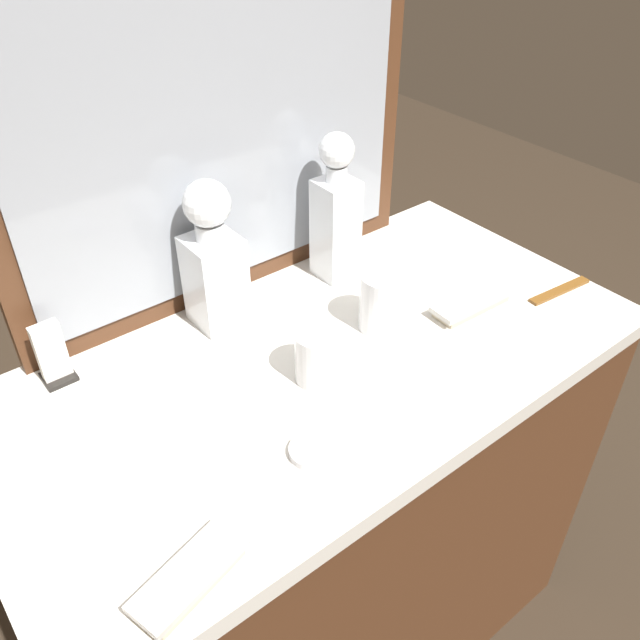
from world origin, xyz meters
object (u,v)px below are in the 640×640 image
object	(u,v)px
crystal_tumbler_center	(382,303)
silver_brush_front	(190,577)
silver_brush_rear	(471,303)
tortoiseshell_comb	(559,291)
napkin_holder	(53,357)
crystal_decanter_rear	(214,268)
crystal_tumbler_right	(319,358)
crystal_decanter_center	(336,221)
porcelain_dish	(313,451)

from	to	relation	value
crystal_tumbler_center	silver_brush_front	size ratio (longest dim) A/B	0.68
crystal_tumbler_center	silver_brush_rear	size ratio (longest dim) A/B	0.64
tortoiseshell_comb	napkin_holder	size ratio (longest dim) A/B	1.37
crystal_tumbler_center	tortoiseshell_comb	distance (m)	0.37
silver_brush_front	crystal_decanter_rear	bearing A→B (deg)	54.77
crystal_tumbler_right	napkin_holder	size ratio (longest dim) A/B	0.85
crystal_tumbler_center	crystal_decanter_center	bearing A→B (deg)	76.33
crystal_decanter_center	crystal_tumbler_center	size ratio (longest dim) A/B	2.68
napkin_holder	porcelain_dish	bearing A→B (deg)	-59.40
silver_brush_front	napkin_holder	world-z (taller)	napkin_holder
crystal_decanter_center	crystal_tumbler_right	xyz separation A→B (m)	(-0.22, -0.23, -0.08)
crystal_tumbler_right	silver_brush_front	bearing A→B (deg)	-150.95
crystal_decanter_rear	crystal_tumbler_center	xyz separation A→B (m)	(0.22, -0.20, -0.06)
crystal_tumbler_right	silver_brush_front	size ratio (longest dim) A/B	0.57
crystal_tumbler_center	porcelain_dish	world-z (taller)	crystal_tumbler_center
tortoiseshell_comb	napkin_holder	bearing A→B (deg)	157.27
silver_brush_front	crystal_decanter_center	bearing A→B (deg)	36.45
crystal_decanter_center	porcelain_dish	bearing A→B (deg)	-133.15
silver_brush_rear	crystal_decanter_rear	bearing A→B (deg)	145.79
silver_brush_rear	crystal_tumbler_right	bearing A→B (deg)	175.59
silver_brush_rear	silver_brush_front	bearing A→B (deg)	-166.40
crystal_tumbler_center	crystal_decanter_rear	bearing A→B (deg)	138.22
crystal_decanter_center	crystal_decanter_rear	size ratio (longest dim) A/B	1.07
crystal_tumbler_center	porcelain_dish	xyz separation A→B (m)	(-0.28, -0.16, -0.04)
crystal_decanter_center	porcelain_dish	xyz separation A→B (m)	(-0.33, -0.35, -0.11)
crystal_tumbler_center	silver_brush_rear	distance (m)	0.18
porcelain_dish	crystal_tumbler_center	bearing A→B (deg)	30.14
crystal_decanter_rear	tortoiseshell_comb	world-z (taller)	crystal_decanter_rear
silver_brush_rear	napkin_holder	size ratio (longest dim) A/B	1.55
silver_brush_front	porcelain_dish	xyz separation A→B (m)	(0.24, 0.07, -0.01)
porcelain_dish	napkin_holder	world-z (taller)	napkin_holder
crystal_tumbler_center	tortoiseshell_comb	bearing A→B (deg)	-21.64
crystal_tumbler_right	porcelain_dish	xyz separation A→B (m)	(-0.11, -0.12, -0.04)
porcelain_dish	silver_brush_front	bearing A→B (deg)	-163.77
crystal_decanter_center	silver_brush_rear	distance (m)	0.30
crystal_decanter_center	silver_brush_front	distance (m)	0.71
crystal_decanter_rear	crystal_tumbler_center	bearing A→B (deg)	-41.78
silver_brush_rear	tortoiseshell_comb	world-z (taller)	silver_brush_rear
crystal_decanter_center	napkin_holder	distance (m)	0.56
silver_brush_front	crystal_tumbler_center	bearing A→B (deg)	24.11
porcelain_dish	silver_brush_rear	bearing A→B (deg)	12.17
tortoiseshell_comb	silver_brush_front	bearing A→B (deg)	-173.61
napkin_holder	silver_brush_rear	bearing A→B (deg)	-23.05
crystal_decanter_rear	silver_brush_rear	xyz separation A→B (m)	(0.39, -0.26, -0.10)
crystal_decanter_center	crystal_tumbler_right	distance (m)	0.32
crystal_tumbler_right	porcelain_dish	distance (m)	0.17
silver_brush_rear	porcelain_dish	bearing A→B (deg)	-167.83
crystal_decanter_center	porcelain_dish	distance (m)	0.49
crystal_tumbler_center	porcelain_dish	size ratio (longest dim) A/B	1.56
crystal_decanter_rear	tortoiseshell_comb	xyz separation A→B (m)	(0.56, -0.33, -0.11)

